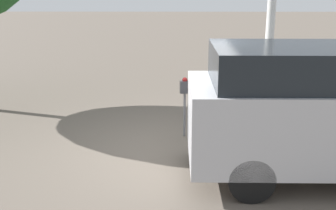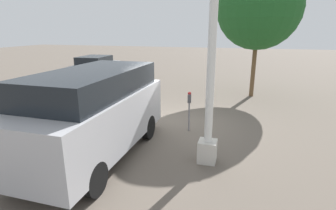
% 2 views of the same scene
% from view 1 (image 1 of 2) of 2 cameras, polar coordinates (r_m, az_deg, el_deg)
% --- Properties ---
extents(ground_plane, '(80.00, 80.00, 0.00)m').
position_cam_1_polar(ground_plane, '(8.52, -0.24, -5.71)').
color(ground_plane, '#60564C').
extents(parking_meter_near, '(0.22, 0.14, 1.30)m').
position_cam_1_polar(parking_meter_near, '(8.82, 2.28, 1.61)').
color(parking_meter_near, gray).
rests_on(parking_meter_near, ground).
extents(lamp_post, '(0.44, 0.44, 6.35)m').
position_cam_1_polar(lamp_post, '(9.67, 13.74, 10.94)').
color(lamp_post, beige).
rests_on(lamp_post, ground).
extents(parked_van, '(4.79, 1.98, 2.23)m').
position_cam_1_polar(parked_van, '(7.38, 21.55, -0.47)').
color(parked_van, '#B2B2B7').
rests_on(parked_van, ground).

